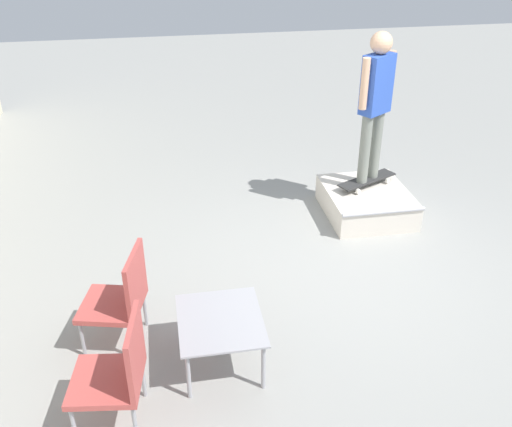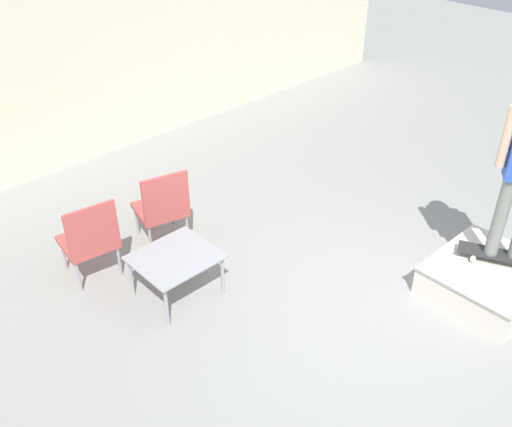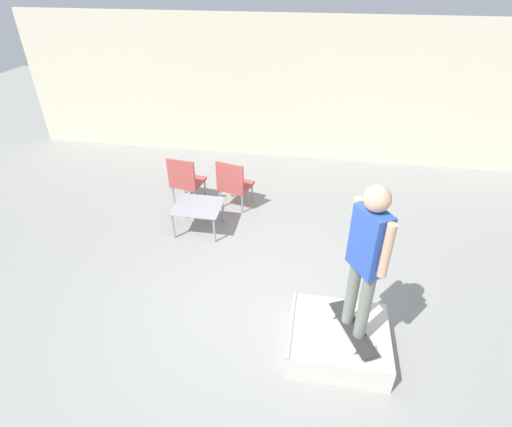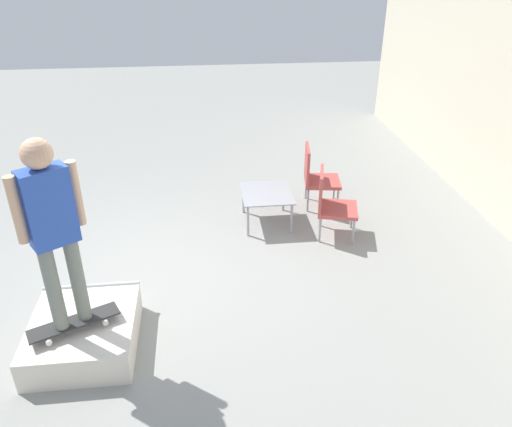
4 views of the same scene
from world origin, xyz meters
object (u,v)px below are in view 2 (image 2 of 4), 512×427
patio_chair_right (163,205)px  patio_chair_left (90,238)px  skateboard_on_ramp (501,255)px  coffee_table (175,261)px  skate_ramp_box (487,279)px

patio_chair_right → patio_chair_left: bearing=14.0°
patio_chair_left → skateboard_on_ramp: bearing=142.4°
skateboard_on_ramp → coffee_table: bearing=-156.6°
patio_chair_left → patio_chair_right: size_ratio=1.00×
skateboard_on_ramp → patio_chair_right: (-2.00, 2.94, 0.09)m
skate_ramp_box → coffee_table: coffee_table is taller
skate_ramp_box → skateboard_on_ramp: bearing=-13.5°
skateboard_on_ramp → patio_chair_right: size_ratio=0.89×
coffee_table → patio_chair_right: patio_chair_right is taller
patio_chair_left → patio_chair_right: (0.89, 0.00, 0.00)m
patio_chair_left → coffee_table: bearing=128.0°
patio_chair_left → patio_chair_right: 0.89m
skateboard_on_ramp → patio_chair_left: 4.13m
skate_ramp_box → patio_chair_right: size_ratio=1.21×
skate_ramp_box → skateboard_on_ramp: size_ratio=1.36×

